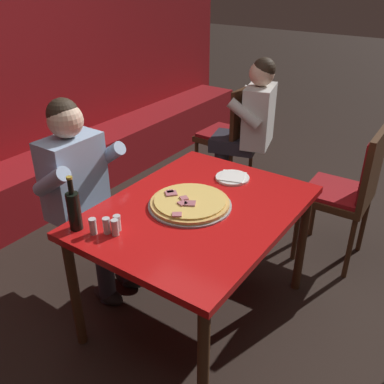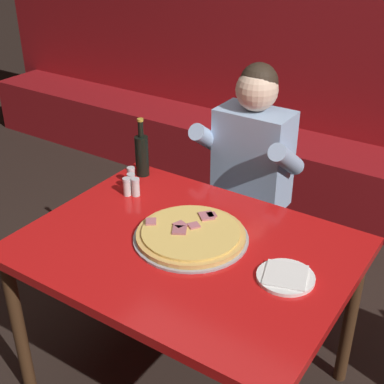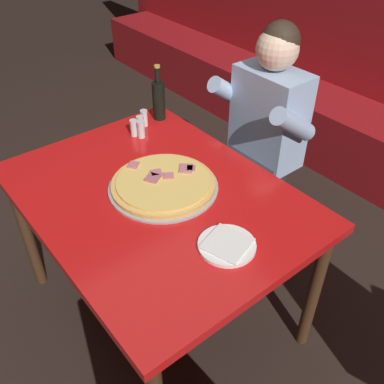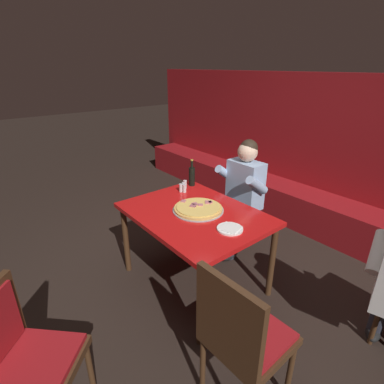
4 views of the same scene
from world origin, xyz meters
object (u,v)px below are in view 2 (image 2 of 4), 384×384
main_dining_table (186,262)px  pizza (191,235)px  shaker_black_pepper (127,188)px  plate_white_paper (286,277)px  diner_seated_blue_shirt (244,177)px  shaker_oregano (136,188)px  beer_bottle (142,154)px  shaker_red_pepper_flakes (131,183)px  shaker_parmesan (131,176)px

main_dining_table → pizza: (-0.01, 0.05, 0.10)m
shaker_black_pepper → plate_white_paper: bearing=-10.8°
pizza → plate_white_paper: bearing=-3.6°
pizza → plate_white_paper: (0.42, -0.03, -0.01)m
plate_white_paper → diner_seated_blue_shirt: (-0.56, 0.73, -0.07)m
pizza → shaker_oregano: size_ratio=5.38×
plate_white_paper → shaker_black_pepper: shaker_black_pepper is taller
beer_bottle → shaker_oregano: bearing=-60.3°
shaker_oregano → diner_seated_blue_shirt: size_ratio=0.07×
shaker_red_pepper_flakes → diner_seated_blue_shirt: 0.62m
shaker_red_pepper_flakes → diner_seated_blue_shirt: bearing=58.5°
main_dining_table → plate_white_paper: bearing=2.9°
plate_white_paper → diner_seated_blue_shirt: size_ratio=0.16×
pizza → diner_seated_blue_shirt: size_ratio=0.36×
main_dining_table → shaker_oregano: shaker_oregano is taller
shaker_red_pepper_flakes → beer_bottle: bearing=110.0°
shaker_oregano → diner_seated_blue_shirt: 0.62m
plate_white_paper → beer_bottle: (-0.94, 0.37, 0.10)m
shaker_oregano → shaker_black_pepper: same height
beer_bottle → shaker_red_pepper_flakes: size_ratio=3.40×
pizza → shaker_parmesan: (-0.50, 0.23, 0.02)m
main_dining_table → pizza: size_ratio=2.75×
shaker_parmesan → shaker_oregano: same height
plate_white_paper → shaker_parmesan: bearing=164.1°
pizza → shaker_black_pepper: 0.46m
diner_seated_blue_shirt → pizza: bearing=-79.1°
shaker_black_pepper → diner_seated_blue_shirt: (0.31, 0.56, -0.10)m
plate_white_paper → shaker_red_pepper_flakes: (-0.88, 0.21, 0.03)m
shaker_black_pepper → shaker_parmesan: bearing=119.3°
main_dining_table → plate_white_paper: 0.43m
plate_white_paper → beer_bottle: beer_bottle is taller
plate_white_paper → shaker_parmesan: (-0.92, 0.26, 0.03)m
plate_white_paper → shaker_oregano: size_ratio=2.44×
shaker_oregano → pizza: bearing=-21.2°
shaker_parmesan → shaker_red_pepper_flakes: same height
pizza → beer_bottle: size_ratio=1.58×
shaker_black_pepper → shaker_oregano: bearing=28.2°
pizza → shaker_red_pepper_flakes: size_ratio=5.38×
pizza → shaker_oregano: (-0.41, 0.16, 0.02)m
shaker_red_pepper_flakes → shaker_black_pepper: same height
plate_white_paper → diner_seated_blue_shirt: diner_seated_blue_shirt is taller
pizza → shaker_oregano: bearing=158.8°
beer_bottle → shaker_oregano: size_ratio=3.40×
pizza → shaker_parmesan: size_ratio=5.38×
pizza → beer_bottle: beer_bottle is taller
main_dining_table → shaker_parmesan: bearing=150.7°
beer_bottle → diner_seated_blue_shirt: 0.55m
shaker_oregano → diner_seated_blue_shirt: diner_seated_blue_shirt is taller
shaker_oregano → diner_seated_blue_shirt: (0.27, 0.54, -0.10)m
plate_white_paper → shaker_oregano: bearing=167.5°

